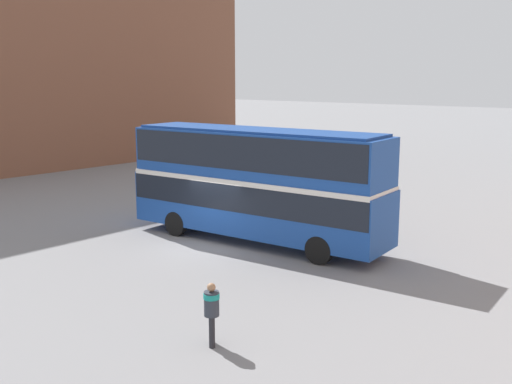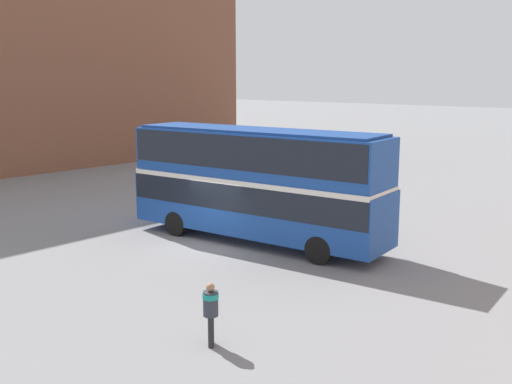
% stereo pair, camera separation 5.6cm
% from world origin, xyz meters
% --- Properties ---
extents(ground_plane, '(240.00, 240.00, 0.00)m').
position_xyz_m(ground_plane, '(0.00, 0.00, 0.00)').
color(ground_plane, slate).
extents(building_row_left, '(11.00, 35.50, 17.47)m').
position_xyz_m(building_row_left, '(-26.94, 7.03, 8.75)').
color(building_row_left, brown).
rests_on(building_row_left, ground_plane).
extents(double_decker_bus, '(11.20, 3.71, 4.54)m').
position_xyz_m(double_decker_bus, '(0.94, 1.93, 2.61)').
color(double_decker_bus, '#194293').
rests_on(double_decker_bus, ground_plane).
extents(pedestrian_foreground, '(0.56, 0.56, 1.61)m').
position_xyz_m(pedestrian_foreground, '(6.42, -5.92, 0.99)').
color(pedestrian_foreground, '#232328').
rests_on(pedestrian_foreground, ground_plane).
extents(parked_car_kerb_near, '(4.10, 2.05, 1.50)m').
position_xyz_m(parked_car_kerb_near, '(-13.11, 15.84, 0.77)').
color(parked_car_kerb_near, maroon).
rests_on(parked_car_kerb_near, ground_plane).
extents(parked_car_kerb_far, '(4.31, 2.09, 1.44)m').
position_xyz_m(parked_car_kerb_far, '(-6.74, 11.61, 0.73)').
color(parked_car_kerb_far, slate).
rests_on(parked_car_kerb_far, ground_plane).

